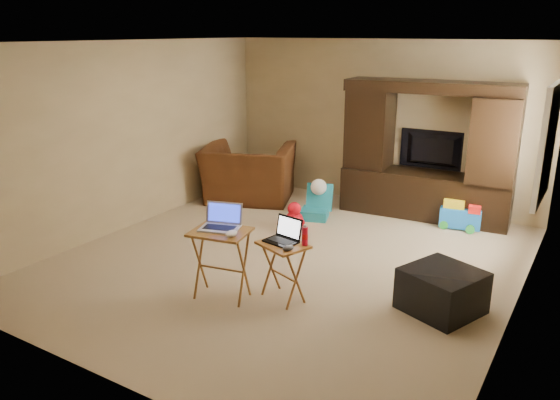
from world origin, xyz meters
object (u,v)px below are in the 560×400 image
Objects in this scene: entertainment_center at (428,151)px; laptop_left at (219,218)px; television at (432,151)px; tray_table_left at (221,264)px; child_rocker at (315,202)px; water_bottle at (305,236)px; recliner at (249,173)px; push_toy at (461,214)px; plush_toy at (294,215)px; tray_table_right at (283,272)px; laptop_right at (281,231)px; mouse_right at (288,248)px; ottoman at (442,291)px; mouse_left at (231,234)px.

laptop_left is at bearing -109.83° from entertainment_center.
television reaches higher than tray_table_left.
child_rocker is 2.71× the size of water_bottle.
recliner is at bearing 150.82° from child_rocker.
child_rocker is 2.03m from push_toy.
plush_toy is at bearing 82.31° from laptop_left.
tray_table_right is 0.42m from laptop_right.
television is 2.29m from plush_toy.
water_bottle is (-0.21, -3.46, -0.24)m from television.
mouse_right is (-0.28, -3.42, -0.35)m from entertainment_center.
ottoman is at bearing 42.85° from tray_table_right.
recliner is 4.18m from ottoman.
plush_toy is at bearing 89.46° from tray_table_left.
mouse_right is (0.68, 0.17, 0.27)m from tray_table_left.
push_toy is 2.97× the size of water_bottle.
ottoman is (2.33, -1.77, -0.04)m from child_rocker.
ottoman is at bearing -73.50° from entertainment_center.
tray_table_right is at bearing -101.36° from entertainment_center.
ottoman is 3.53× the size of water_bottle.
television is 2.56× the size of plush_toy.
water_bottle is at bearing -157.25° from ottoman.
laptop_right is at bearing -102.09° from entertainment_center.
mouse_right is (0.49, 0.24, -0.13)m from mouse_left.
tray_table_right is 1.59× the size of laptop_left.
entertainment_center reaches higher than mouse_right.
child_rocker is at bearing 142.84° from ottoman.
push_toy is 2.50m from ottoman.
child_rocker is 2.71m from laptop_left.
tray_table_left is 0.90m from water_bottle.
laptop_right is 0.25m from water_bottle.
plush_toy is 0.53× the size of tray_table_left.
laptop_right is 0.50m from mouse_left.
water_bottle is at bearing 83.95° from television.
plush_toy is at bearing 122.76° from water_bottle.
child_rocker is at bearing 112.37° from mouse_right.
laptop_left reaches higher than ottoman.
laptop_left reaches higher than tray_table_right.
entertainment_center reaches higher than recliner.
water_bottle is at bearing 6.46° from laptop_left.
water_bottle reaches higher than push_toy.
laptop_right is at bearing -119.21° from push_toy.
ottoman is 1.67m from laptop_right.
laptop_right is 1.70× the size of water_bottle.
child_rocker reaches higher than ottoman.
mouse_left reaches higher than push_toy.
laptop_right is (-0.45, -3.52, -0.21)m from television.
recliner is (-2.63, -0.92, -0.49)m from television.
water_bottle reaches higher than tray_table_right.
laptop_left is (-0.99, -3.56, -0.13)m from entertainment_center.
water_bottle reaches higher than mouse_right.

